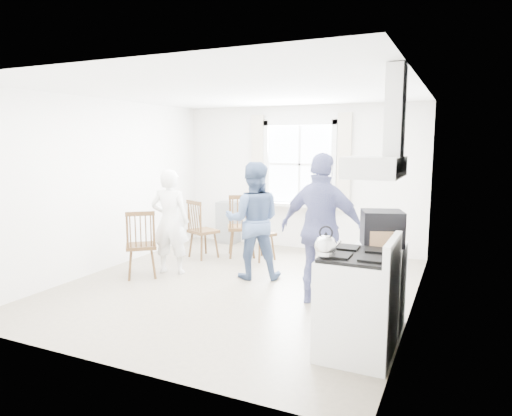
{
  "coord_description": "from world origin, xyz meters",
  "views": [
    {
      "loc": [
        2.73,
        -5.4,
        1.95
      ],
      "look_at": [
        0.17,
        0.2,
        1.06
      ],
      "focal_mm": 32.0,
      "sensor_mm": 36.0,
      "label": 1
    }
  ],
  "objects_px": {
    "gas_stove": "(358,303)",
    "person_left": "(170,222)",
    "windsor_chair_c": "(141,237)",
    "low_cabinet": "(379,286)",
    "windsor_chair_a": "(242,219)",
    "person_mid": "(253,221)",
    "windsor_chair_b": "(198,223)",
    "person_right": "(322,230)",
    "stereo_stack": "(382,228)"
  },
  "relations": [
    {
      "from": "person_left",
      "to": "person_right",
      "type": "bearing_deg",
      "value": 156.21
    },
    {
      "from": "person_mid",
      "to": "person_right",
      "type": "height_order",
      "value": "person_right"
    },
    {
      "from": "gas_stove",
      "to": "person_left",
      "type": "relative_size",
      "value": 0.72
    },
    {
      "from": "person_left",
      "to": "low_cabinet",
      "type": "bearing_deg",
      "value": 150.21
    },
    {
      "from": "windsor_chair_c",
      "to": "person_right",
      "type": "height_order",
      "value": "person_right"
    },
    {
      "from": "windsor_chair_b",
      "to": "windsor_chair_c",
      "type": "bearing_deg",
      "value": -95.28
    },
    {
      "from": "windsor_chair_b",
      "to": "windsor_chair_c",
      "type": "distance_m",
      "value": 1.34
    },
    {
      "from": "windsor_chair_b",
      "to": "person_right",
      "type": "distance_m",
      "value": 2.82
    },
    {
      "from": "person_mid",
      "to": "person_right",
      "type": "relative_size",
      "value": 0.92
    },
    {
      "from": "stereo_stack",
      "to": "windsor_chair_c",
      "type": "relative_size",
      "value": 0.5
    },
    {
      "from": "stereo_stack",
      "to": "person_mid",
      "type": "bearing_deg",
      "value": 150.47
    },
    {
      "from": "stereo_stack",
      "to": "person_mid",
      "type": "relative_size",
      "value": 0.3
    },
    {
      "from": "gas_stove",
      "to": "person_left",
      "type": "xyz_separation_m",
      "value": [
        -3.11,
        1.47,
        0.3
      ]
    },
    {
      "from": "person_mid",
      "to": "gas_stove",
      "type": "bearing_deg",
      "value": 113.87
    },
    {
      "from": "stereo_stack",
      "to": "windsor_chair_a",
      "type": "xyz_separation_m",
      "value": [
        -2.63,
        2.07,
        -0.41
      ]
    },
    {
      "from": "stereo_stack",
      "to": "person_right",
      "type": "bearing_deg",
      "value": 148.04
    },
    {
      "from": "windsor_chair_a",
      "to": "person_left",
      "type": "relative_size",
      "value": 0.7
    },
    {
      "from": "windsor_chair_a",
      "to": "windsor_chair_b",
      "type": "distance_m",
      "value": 0.74
    },
    {
      "from": "gas_stove",
      "to": "windsor_chair_c",
      "type": "bearing_deg",
      "value": 162.35
    },
    {
      "from": "low_cabinet",
      "to": "person_left",
      "type": "height_order",
      "value": "person_left"
    },
    {
      "from": "person_mid",
      "to": "windsor_chair_a",
      "type": "bearing_deg",
      "value": -78.32
    },
    {
      "from": "gas_stove",
      "to": "stereo_stack",
      "type": "xyz_separation_m",
      "value": [
        0.09,
        0.66,
        0.6
      ]
    },
    {
      "from": "gas_stove",
      "to": "stereo_stack",
      "type": "height_order",
      "value": "stereo_stack"
    },
    {
      "from": "low_cabinet",
      "to": "windsor_chair_c",
      "type": "bearing_deg",
      "value": 174.0
    },
    {
      "from": "windsor_chair_b",
      "to": "windsor_chair_c",
      "type": "xyz_separation_m",
      "value": [
        -0.12,
        -1.33,
        0.0
      ]
    },
    {
      "from": "stereo_stack",
      "to": "person_left",
      "type": "relative_size",
      "value": 0.32
    },
    {
      "from": "windsor_chair_a",
      "to": "person_right",
      "type": "xyz_separation_m",
      "value": [
        1.86,
        -1.59,
        0.25
      ]
    },
    {
      "from": "person_left",
      "to": "windsor_chair_a",
      "type": "bearing_deg",
      "value": -129.97
    },
    {
      "from": "low_cabinet",
      "to": "windsor_chair_b",
      "type": "relative_size",
      "value": 0.9
    },
    {
      "from": "person_right",
      "to": "windsor_chair_b",
      "type": "bearing_deg",
      "value": -19.82
    },
    {
      "from": "windsor_chair_c",
      "to": "windsor_chair_a",
      "type": "bearing_deg",
      "value": 65.32
    },
    {
      "from": "windsor_chair_a",
      "to": "windsor_chair_c",
      "type": "bearing_deg",
      "value": -114.68
    },
    {
      "from": "gas_stove",
      "to": "person_right",
      "type": "distance_m",
      "value": 1.41
    },
    {
      "from": "stereo_stack",
      "to": "windsor_chair_c",
      "type": "distance_m",
      "value": 3.46
    },
    {
      "from": "person_mid",
      "to": "stereo_stack",
      "type": "bearing_deg",
      "value": 127.67
    },
    {
      "from": "windsor_chair_b",
      "to": "person_right",
      "type": "bearing_deg",
      "value": -26.34
    },
    {
      "from": "windsor_chair_b",
      "to": "person_right",
      "type": "height_order",
      "value": "person_right"
    },
    {
      "from": "windsor_chair_a",
      "to": "person_right",
      "type": "distance_m",
      "value": 2.46
    },
    {
      "from": "windsor_chair_b",
      "to": "person_left",
      "type": "height_order",
      "value": "person_left"
    },
    {
      "from": "gas_stove",
      "to": "person_right",
      "type": "xyz_separation_m",
      "value": [
        -0.69,
        1.15,
        0.43
      ]
    },
    {
      "from": "windsor_chair_a",
      "to": "person_left",
      "type": "height_order",
      "value": "person_left"
    },
    {
      "from": "gas_stove",
      "to": "stereo_stack",
      "type": "relative_size",
      "value": 2.26
    },
    {
      "from": "low_cabinet",
      "to": "person_mid",
      "type": "height_order",
      "value": "person_mid"
    },
    {
      "from": "windsor_chair_a",
      "to": "windsor_chair_c",
      "type": "height_order",
      "value": "windsor_chair_a"
    },
    {
      "from": "stereo_stack",
      "to": "person_right",
      "type": "xyz_separation_m",
      "value": [
        -0.77,
        0.48,
        -0.16
      ]
    },
    {
      "from": "windsor_chair_a",
      "to": "person_mid",
      "type": "bearing_deg",
      "value": -55.53
    },
    {
      "from": "low_cabinet",
      "to": "person_left",
      "type": "bearing_deg",
      "value": 166.29
    },
    {
      "from": "windsor_chair_b",
      "to": "person_left",
      "type": "relative_size",
      "value": 0.64
    },
    {
      "from": "windsor_chair_a",
      "to": "person_mid",
      "type": "distance_m",
      "value": 1.17
    },
    {
      "from": "gas_stove",
      "to": "windsor_chair_b",
      "type": "relative_size",
      "value": 1.12
    }
  ]
}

